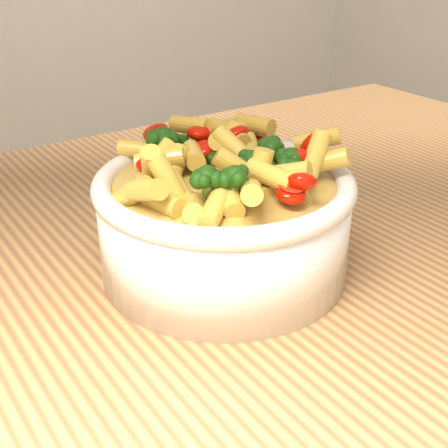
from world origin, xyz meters
TOP-DOWN VIEW (x-y plane):
  - table at (0.00, 0.00)m, footprint 1.20×0.80m
  - serving_bowl at (-0.04, -0.04)m, footprint 0.23×0.23m
  - pasta_salad at (-0.04, -0.04)m, footprint 0.18×0.18m

SIDE VIEW (x-z plane):
  - table at x=0.00m, z-range 0.35..1.25m
  - serving_bowl at x=-0.04m, z-range 0.90..1.00m
  - pasta_salad at x=-0.04m, z-range 0.99..1.03m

